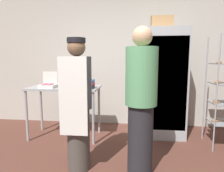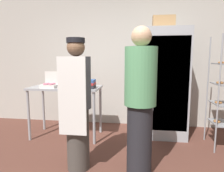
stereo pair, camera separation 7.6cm
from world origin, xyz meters
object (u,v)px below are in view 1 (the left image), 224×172
(blender_pitcher, at_px, (62,79))
(cardboard_storage_box, at_px, (162,23))
(person_customer, at_px, (141,101))
(donut_box, at_px, (48,85))
(binder_stack, at_px, (85,84))
(refrigerator, at_px, (162,83))
(person_baker, at_px, (78,103))

(blender_pitcher, relative_size, cardboard_storage_box, 0.77)
(blender_pitcher, relative_size, person_customer, 0.16)
(donut_box, bearing_deg, person_customer, -29.86)
(cardboard_storage_box, bearing_deg, binder_stack, -160.18)
(binder_stack, bearing_deg, refrigerator, 18.12)
(donut_box, xyz_separation_m, person_customer, (1.54, -0.88, -0.05))
(blender_pitcher, bearing_deg, binder_stack, -20.58)
(blender_pitcher, distance_m, person_customer, 1.73)
(cardboard_storage_box, xyz_separation_m, person_customer, (-0.38, -1.35, -1.12))
(refrigerator, bearing_deg, person_customer, -107.85)
(cardboard_storage_box, bearing_deg, refrigerator, -29.58)
(refrigerator, xyz_separation_m, donut_box, (-1.96, -0.44, -0.00))
(refrigerator, xyz_separation_m, person_customer, (-0.43, -1.32, -0.06))
(donut_box, xyz_separation_m, blender_pitcher, (0.18, 0.18, 0.08))
(blender_pitcher, xyz_separation_m, cardboard_storage_box, (1.73, 0.28, 0.98))
(refrigerator, height_order, donut_box, refrigerator)
(donut_box, bearing_deg, blender_pitcher, 44.46)
(donut_box, relative_size, binder_stack, 0.93)
(person_baker, bearing_deg, binder_stack, 97.93)
(blender_pitcher, relative_size, person_baker, 0.18)
(donut_box, distance_m, blender_pitcher, 0.27)
(binder_stack, bearing_deg, cardboard_storage_box, 19.82)
(blender_pitcher, relative_size, binder_stack, 1.00)
(binder_stack, relative_size, cardboard_storage_box, 0.77)
(donut_box, relative_size, person_baker, 0.16)
(refrigerator, height_order, blender_pitcher, refrigerator)
(binder_stack, bearing_deg, person_customer, -44.92)
(refrigerator, height_order, person_customer, refrigerator)
(donut_box, bearing_deg, person_baker, -49.15)
(person_baker, relative_size, person_customer, 0.93)
(donut_box, distance_m, person_baker, 1.18)
(person_baker, bearing_deg, blender_pitcher, 118.74)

